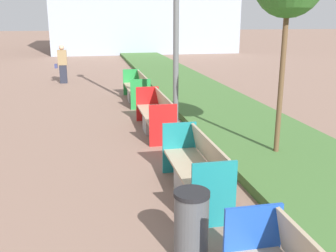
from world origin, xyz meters
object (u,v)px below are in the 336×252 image
(bench_red_frame, at_px, (156,117))
(pedestrian_walking, at_px, (62,64))
(bench_teal_frame, at_px, (196,174))
(litter_bin, at_px, (191,225))
(bench_green_frame, at_px, (137,90))

(bench_red_frame, height_order, pedestrian_walking, pedestrian_walking)
(bench_teal_frame, height_order, bench_red_frame, same)
(bench_teal_frame, xyz_separation_m, litter_bin, (-0.51, -1.64, 0.06))
(pedestrian_walking, bearing_deg, litter_bin, -81.09)
(litter_bin, xyz_separation_m, pedestrian_walking, (-2.12, 13.52, 0.39))
(litter_bin, bearing_deg, bench_red_frame, 84.46)
(bench_red_frame, bearing_deg, litter_bin, -95.54)
(bench_green_frame, bearing_deg, bench_red_frame, -90.03)
(bench_green_frame, xyz_separation_m, pedestrian_walking, (-2.64, 4.45, 0.44))
(bench_red_frame, height_order, litter_bin, bench_red_frame)
(bench_red_frame, relative_size, pedestrian_walking, 1.42)
(bench_green_frame, relative_size, pedestrian_walking, 1.51)
(bench_teal_frame, relative_size, litter_bin, 2.42)
(bench_teal_frame, xyz_separation_m, pedestrian_walking, (-2.64, 11.88, 0.46))
(bench_red_frame, distance_m, bench_green_frame, 3.74)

